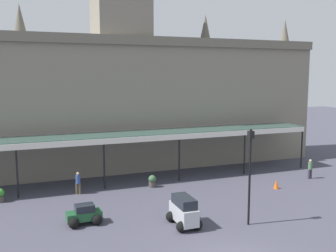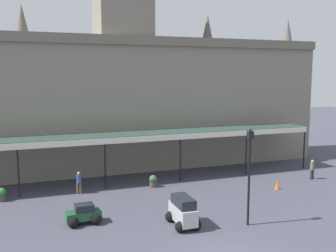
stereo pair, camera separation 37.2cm
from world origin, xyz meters
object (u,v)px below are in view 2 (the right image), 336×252
car_green_sedan (84,215)px  traffic_cone (277,185)px  planter_by_canopy (153,181)px  victorian_lamppost (249,167)px  car_silver_van (183,213)px  pedestrian_crossing_forecourt (312,169)px  planter_near_kerb (1,194)px  pedestrian_near_entrance (79,182)px

car_green_sedan → traffic_cone: bearing=7.1°
car_green_sedan → planter_by_canopy: (6.22, 5.73, -0.01)m
victorian_lamppost → traffic_cone: 8.71m
victorian_lamppost → planter_by_canopy: bearing=107.0°
car_green_sedan → victorian_lamppost: size_ratio=0.36×
traffic_cone → car_silver_van: bearing=-156.3°
car_green_sedan → traffic_cone: car_green_sedan is taller
car_green_sedan → pedestrian_crossing_forecourt: size_ratio=1.25×
car_green_sedan → victorian_lamppost: victorian_lamppost is taller
planter_by_canopy → planter_near_kerb: same height
victorian_lamppost → traffic_cone: size_ratio=8.08×
car_green_sedan → planter_near_kerb: car_green_sedan is taller
car_green_sedan → pedestrian_near_entrance: pedestrian_near_entrance is taller
pedestrian_near_entrance → planter_by_canopy: 5.73m
pedestrian_near_entrance → victorian_lamppost: (8.55, -9.59, 2.60)m
pedestrian_crossing_forecourt → pedestrian_near_entrance: (-19.05, 2.74, 0.00)m
car_silver_van → traffic_cone: bearing=23.7°
car_green_sedan → planter_near_kerb: bearing=128.2°
car_silver_van → traffic_cone: size_ratio=3.40×
traffic_cone → planter_by_canopy: 9.67m
car_green_sedan → pedestrian_near_entrance: size_ratio=1.25×
car_silver_van → planter_near_kerb: 13.31m
pedestrian_crossing_forecourt → planter_by_canopy: size_ratio=1.74×
pedestrian_near_entrance → victorian_lamppost: victorian_lamppost is taller
car_green_sedan → traffic_cone: 15.20m
traffic_cone → victorian_lamppost: bearing=-137.8°
car_silver_van → victorian_lamppost: (3.65, -1.20, 2.70)m
traffic_cone → car_green_sedan: bearing=-172.9°
pedestrian_crossing_forecourt → planter_by_canopy: bearing=169.6°
planter_near_kerb → planter_by_canopy: bearing=-2.0°
pedestrian_crossing_forecourt → traffic_cone: size_ratio=2.35×
planter_near_kerb → pedestrian_near_entrance: bearing=-1.2°
car_silver_van → pedestrian_crossing_forecourt: size_ratio=1.45×
planter_by_canopy → planter_near_kerb: size_ratio=1.00×
car_green_sedan → pedestrian_near_entrance: (0.51, 6.01, 0.41)m
victorian_lamppost → planter_near_kerb: bearing=145.0°
pedestrian_near_entrance → planter_near_kerb: 5.35m
pedestrian_near_entrance → car_green_sedan: bearing=-94.9°
pedestrian_crossing_forecourt → planter_by_canopy: (-13.34, 2.46, -0.42)m
car_green_sedan → pedestrian_crossing_forecourt: bearing=9.5°
car_green_sedan → planter_near_kerb: 7.79m
planter_by_canopy → pedestrian_near_entrance: bearing=177.2°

